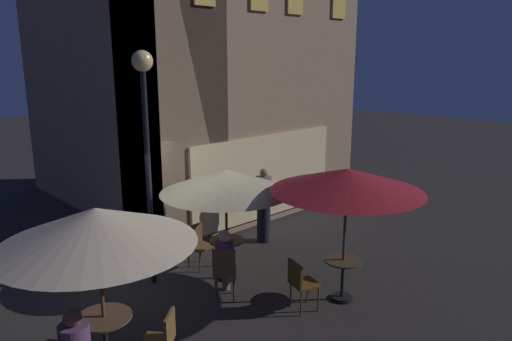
% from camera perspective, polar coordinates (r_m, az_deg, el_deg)
% --- Properties ---
extents(ground_plane, '(60.00, 60.00, 0.00)m').
position_cam_1_polar(ground_plane, '(9.41, -12.70, -13.32)').
color(ground_plane, '#2A2725').
extents(cafe_building, '(6.75, 7.89, 7.78)m').
position_cam_1_polar(cafe_building, '(13.03, -9.91, 11.86)').
color(cafe_building, '#957A5F').
rests_on(cafe_building, ground).
extents(street_lamp_near_corner, '(0.37, 0.37, 4.31)m').
position_cam_1_polar(street_lamp_near_corner, '(8.62, -13.20, 6.39)').
color(street_lamp_near_corner, black).
rests_on(street_lamp_near_corner, ground).
extents(cafe_table_0, '(0.75, 0.75, 0.78)m').
position_cam_1_polar(cafe_table_0, '(7.07, -17.75, -17.83)').
color(cafe_table_0, black).
rests_on(cafe_table_0, ground).
extents(cafe_table_1, '(0.66, 0.66, 0.76)m').
position_cam_1_polar(cafe_table_1, '(8.62, 10.41, -11.92)').
color(cafe_table_1, black).
rests_on(cafe_table_1, ground).
extents(cafe_table_2, '(0.68, 0.68, 0.79)m').
position_cam_1_polar(cafe_table_2, '(9.25, -3.53, -9.69)').
color(cafe_table_2, black).
rests_on(cafe_table_2, ground).
extents(patio_umbrella_0, '(2.59, 2.59, 2.31)m').
position_cam_1_polar(patio_umbrella_0, '(6.45, -18.68, -6.44)').
color(patio_umbrella_0, black).
rests_on(patio_umbrella_0, ground).
extents(patio_umbrella_1, '(2.60, 2.60, 2.38)m').
position_cam_1_polar(patio_umbrella_1, '(8.06, 10.90, -1.17)').
color(patio_umbrella_1, black).
rests_on(patio_umbrella_1, ground).
extents(patio_umbrella_2, '(2.46, 2.46, 2.17)m').
position_cam_1_polar(patio_umbrella_2, '(8.80, -3.66, -1.30)').
color(patio_umbrella_2, black).
rests_on(patio_umbrella_2, ground).
extents(cafe_chair_0, '(0.57, 0.57, 0.88)m').
position_cam_1_polar(cafe_chair_0, '(6.83, -11.12, -19.05)').
color(cafe_chair_0, brown).
rests_on(cafe_chair_0, ground).
extents(cafe_chair_2, '(0.54, 0.54, 0.89)m').
position_cam_1_polar(cafe_chair_2, '(8.16, 5.35, -13.06)').
color(cafe_chair_2, '#583D14').
rests_on(cafe_chair_2, ground).
extents(cafe_chair_3, '(0.56, 0.56, 0.99)m').
position_cam_1_polar(cafe_chair_3, '(8.44, -3.82, -11.76)').
color(cafe_chair_3, brown).
rests_on(cafe_chair_3, ground).
extents(cafe_chair_4, '(0.47, 0.47, 0.87)m').
position_cam_1_polar(cafe_chair_4, '(9.84, -7.09, -8.51)').
color(cafe_chair_4, brown).
rests_on(cafe_chair_4, ground).
extents(patron_seated_1, '(0.50, 0.51, 1.27)m').
position_cam_1_polar(patron_seated_1, '(8.52, -3.78, -10.59)').
color(patron_seated_1, '#796155').
rests_on(patron_seated_1, ground).
extents(patron_standing_2, '(0.37, 0.37, 1.74)m').
position_cam_1_polar(patron_standing_2, '(10.94, 0.93, -4.23)').
color(patron_standing_2, black).
rests_on(patron_standing_2, ground).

